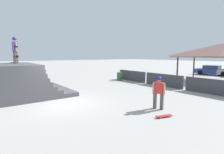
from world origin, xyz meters
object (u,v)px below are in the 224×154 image
object	(u,v)px
skateboard_on_deck	(15,62)
bystander_walking	(159,90)
parked_car_blue	(212,70)
skater_on_deck	(15,48)
skateboard_on_ground	(164,116)
trash_bin	(119,76)

from	to	relation	value
skateboard_on_deck	bystander_walking	distance (m)	9.86
skateboard_on_deck	parked_car_blue	world-z (taller)	skateboard_on_deck
skater_on_deck	skateboard_on_ground	world-z (taller)	skater_on_deck
skater_on_deck	skateboard_on_ground	distance (m)	10.16
trash_bin	parked_car_blue	bearing A→B (deg)	75.36
skateboard_on_deck	trash_bin	world-z (taller)	skateboard_on_deck
skater_on_deck	skateboard_on_ground	xyz separation A→B (m)	(8.73, 4.23, -3.02)
skateboard_on_ground	parked_car_blue	world-z (taller)	parked_car_blue
skateboard_on_deck	trash_bin	distance (m)	9.85
skateboard_on_deck	skateboard_on_ground	xyz separation A→B (m)	(9.31, 4.24, -2.08)
skateboard_on_deck	parked_car_blue	bearing A→B (deg)	59.29
trash_bin	skater_on_deck	bearing A→B (deg)	-84.19
parked_car_blue	skater_on_deck	bearing A→B (deg)	-101.67
skateboard_on_deck	skateboard_on_ground	size ratio (longest dim) A/B	0.99
bystander_walking	skater_on_deck	bearing A→B (deg)	11.06
skateboard_on_ground	parked_car_blue	xyz separation A→B (m)	(-6.26, 18.70, 0.54)
skater_on_deck	skateboard_on_deck	bearing A→B (deg)	172.95
skateboard_on_deck	trash_bin	xyz separation A→B (m)	(-0.41, 9.69, -1.71)
skater_on_deck	trash_bin	world-z (taller)	skater_on_deck
skater_on_deck	bystander_walking	size ratio (longest dim) A/B	1.08
skater_on_deck	bystander_walking	distance (m)	9.53
skateboard_on_ground	parked_car_blue	bearing A→B (deg)	-145.56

